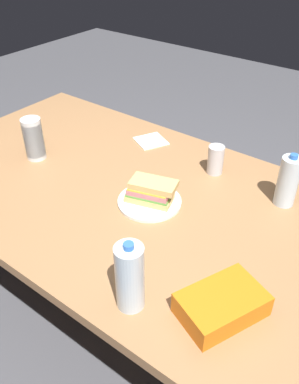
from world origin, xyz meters
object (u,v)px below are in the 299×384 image
Objects in this scene: dining_table at (128,206)px; chip_bag at (222,305)px; water_bottle_tall at (130,277)px; plastic_cup_stack at (34,139)px; soda_can_silver at (216,160)px; paper_plate at (150,201)px; sandwich at (151,191)px; water_bottle_spare at (288,181)px.

dining_table is 0.66m from chip_bag.
water_bottle_tall is at bearing -49.06° from dining_table.
soda_can_silver is (0.69, 0.37, -0.03)m from plastic_cup_stack.
paper_plate is 1.21× the size of sandwich.
plastic_cup_stack reaches higher than soda_can_silver.
paper_plate is at bearing -5.32° from dining_table.
soda_can_silver is at bearing 75.06° from paper_plate.
water_bottle_spare is at bearing 37.20° from sandwich.
sandwich is 0.47m from water_bottle_tall.
dining_table is at bearing -123.03° from soda_can_silver.
paper_plate is 1.04× the size of chip_bag.
chip_bag is (0.58, -0.29, 0.11)m from dining_table.
water_bottle_tall is 1.24× the size of plastic_cup_stack.
paper_plate is at bearing 3.49° from plastic_cup_stack.
plastic_cup_stack reaches higher than sandwich.
sandwich is at bearing 120.26° from water_bottle_tall.
dining_table is 0.15m from paper_plate.
plastic_cup_stack is 0.78m from soda_can_silver.
plastic_cup_stack is (-0.60, -0.04, 0.04)m from sandwich.
sandwich reaches higher than dining_table.
plastic_cup_stack reaches higher than chip_bag.
dining_table is 10.23× the size of plastic_cup_stack.
dining_table is at bearing -93.68° from chip_bag.
water_bottle_tall reaches higher than paper_plate.
chip_bag is at bearing -84.31° from water_bottle_spare.
paper_plate is 1.05× the size of water_bottle_tall.
plastic_cup_stack reaches higher than paper_plate.
water_bottle_spare is (0.40, 0.30, 0.05)m from sandwich.
dining_table is at bearing 130.94° from water_bottle_tall.
dining_table is 9.03× the size of water_bottle_spare.
sandwich is (0.12, -0.01, 0.13)m from dining_table.
soda_can_silver is at bearing -125.78° from chip_bag.
chip_bag is at bearing -58.87° from soda_can_silver.
sandwich reaches higher than chip_bag.
plastic_cup_stack is (-0.60, -0.04, 0.09)m from paper_plate.
paper_plate is at bearing 120.75° from water_bottle_tall.
plastic_cup_stack is (-0.48, -0.05, 0.17)m from dining_table.
soda_can_silver is (-0.31, 0.03, -0.04)m from water_bottle_spare.
water_bottle_tall reaches higher than plastic_cup_stack.
paper_plate is 0.48m from water_bottle_tall.
water_bottle_tall is at bearing -59.74° from sandwich.
chip_bag is 1.08m from plastic_cup_stack.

